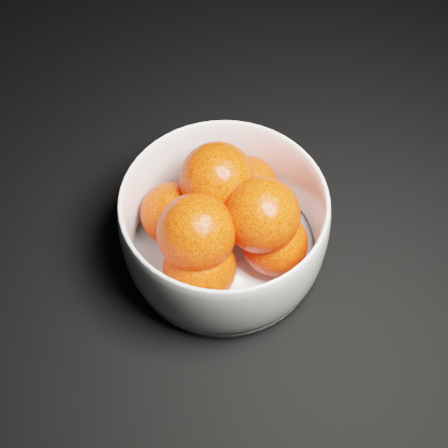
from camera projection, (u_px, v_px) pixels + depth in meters
bowl at (224, 227)px, 0.60m from camera, size 0.20×0.20×0.10m
orange_pile at (224, 219)px, 0.59m from camera, size 0.16×0.15×0.11m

